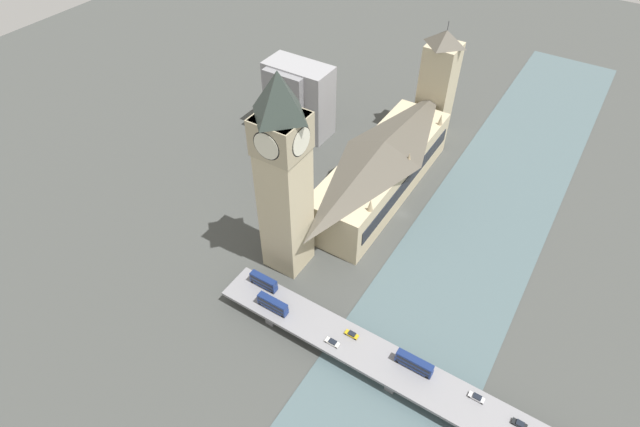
{
  "coord_description": "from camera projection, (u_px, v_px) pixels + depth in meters",
  "views": [
    {
      "loc": [
        -50.89,
        145.2,
        144.38
      ],
      "look_at": [
        19.45,
        34.15,
        18.09
      ],
      "focal_mm": 28.0,
      "sensor_mm": 36.0,
      "label": 1
    }
  ],
  "objects": [
    {
      "name": "parliament_hall",
      "position": [
        382.0,
        167.0,
        209.68
      ],
      "size": [
        24.65,
        85.99,
        26.57
      ],
      "color": "#C1B28E",
      "rests_on": "ground_plane"
    },
    {
      "name": "city_block_west",
      "position": [
        291.0,
        102.0,
        239.23
      ],
      "size": [
        20.64,
        15.43,
        34.68
      ],
      "color": "gray",
      "rests_on": "ground_plane"
    },
    {
      "name": "car_southbound_lead",
      "position": [
        332.0,
        342.0,
        157.35
      ],
      "size": [
        4.77,
        1.88,
        1.32
      ],
      "color": "silver",
      "rests_on": "road_bridge"
    },
    {
      "name": "double_decker_bus_lead",
      "position": [
        414.0,
        363.0,
        149.94
      ],
      "size": [
        11.88,
        2.51,
        4.81
      ],
      "color": "navy",
      "rests_on": "road_bridge"
    },
    {
      "name": "car_northbound_tail",
      "position": [
        520.0,
        424.0,
        138.69
      ],
      "size": [
        4.16,
        1.87,
        1.3
      ],
      "color": "black",
      "rests_on": "road_bridge"
    },
    {
      "name": "clock_tower",
      "position": [
        283.0,
        173.0,
        160.62
      ],
      "size": [
        15.22,
        15.22,
        78.53
      ],
      "color": "#C1B28E",
      "rests_on": "ground_plane"
    },
    {
      "name": "car_northbound_lead",
      "position": [
        477.0,
        397.0,
        144.24
      ],
      "size": [
        4.69,
        1.86,
        1.35
      ],
      "color": "silver",
      "rests_on": "road_bridge"
    },
    {
      "name": "double_decker_bus_mid",
      "position": [
        273.0,
        304.0,
        165.48
      ],
      "size": [
        11.2,
        2.57,
        4.94
      ],
      "color": "navy",
      "rests_on": "road_bridge"
    },
    {
      "name": "car_northbound_mid",
      "position": [
        352.0,
        334.0,
        159.35
      ],
      "size": [
        4.52,
        1.75,
        1.46
      ],
      "color": "gold",
      "rests_on": "road_bridge"
    },
    {
      "name": "ground_plane",
      "position": [
        403.0,
        214.0,
        208.12
      ],
      "size": [
        600.0,
        600.0,
        0.0
      ],
      "primitive_type": "plane",
      "color": "#424442"
    },
    {
      "name": "river_water",
      "position": [
        472.0,
        242.0,
        196.4
      ],
      "size": [
        48.23,
        360.0,
        0.3
      ],
      "primitive_type": "cube",
      "color": "#4C6066",
      "rests_on": "ground_plane"
    },
    {
      "name": "city_block_center",
      "position": [
        299.0,
        99.0,
        240.45
      ],
      "size": [
        32.0,
        15.78,
        35.48
      ],
      "color": "#939399",
      "rests_on": "ground_plane"
    },
    {
      "name": "double_decker_bus_rear",
      "position": [
        264.0,
        281.0,
        172.38
      ],
      "size": [
        10.42,
        2.49,
        4.89
      ],
      "color": "navy",
      "rests_on": "road_bridge"
    },
    {
      "name": "road_bridge",
      "position": [
        398.0,
        370.0,
        152.21
      ],
      "size": [
        128.46,
        13.67,
        5.37
      ],
      "color": "slate",
      "rests_on": "ground_plane"
    },
    {
      "name": "victoria_tower",
      "position": [
        438.0,
        84.0,
        233.77
      ],
      "size": [
        14.44,
        14.44,
        56.23
      ],
      "color": "#C1B28E",
      "rests_on": "ground_plane"
    }
  ]
}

